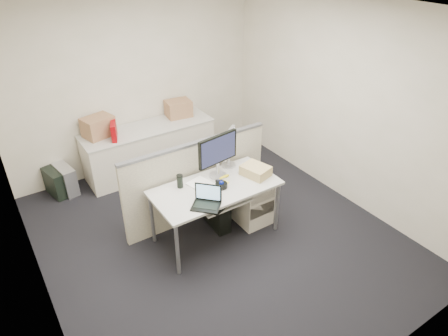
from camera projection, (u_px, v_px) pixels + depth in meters
floor at (216, 235)px, 5.06m from camera, size 4.00×4.50×0.01m
ceiling at (213, 9)px, 3.67m from camera, size 4.00×4.50×0.01m
wall_back at (135, 83)px, 5.98m from camera, size 4.00×0.02×2.70m
wall_front at (389, 263)px, 2.76m from camera, size 4.00×0.02×2.70m
wall_left at (18, 198)px, 3.42m from camera, size 0.02×4.50×2.70m
wall_right at (342, 102)px, 5.31m from camera, size 0.02×4.50×2.70m
desk at (216, 191)px, 4.72m from camera, size 1.50×0.75×0.73m
keyboard_tray at (224, 202)px, 4.61m from camera, size 0.62×0.32×0.02m
drawer_pedestal at (249, 198)px, 5.19m from camera, size 0.40×0.55×0.65m
cubicle_partition at (197, 182)px, 5.10m from camera, size 2.00×0.06×1.10m
back_counter at (150, 149)px, 6.26m from camera, size 2.00×0.60×0.72m
monitor_main at (218, 156)px, 4.74m from camera, size 0.58×0.29×0.56m
monitor_small at (229, 149)px, 4.98m from camera, size 0.43×0.39×0.48m
laptop at (206, 198)px, 4.29m from camera, size 0.37×0.37×0.23m
trackball at (221, 185)px, 4.66m from camera, size 0.18×0.18×0.05m
desk_phone at (252, 167)px, 5.01m from camera, size 0.26×0.25×0.06m
paper_stack at (201, 185)px, 4.71m from camera, size 0.30×0.35×0.01m
sticky_pad at (225, 183)px, 4.74m from camera, size 0.11×0.11×0.01m
travel_mug at (180, 182)px, 4.64m from camera, size 0.09×0.09×0.15m
banana at (224, 177)px, 4.84m from camera, size 0.16×0.06×0.04m
cellphone at (220, 182)px, 4.76m from camera, size 0.09×0.13×0.02m
manila_folders at (256, 171)px, 4.88m from camera, size 0.33×0.38×0.12m
keyboard at (222, 203)px, 4.55m from camera, size 0.46×0.31×0.02m
pc_tower_desk at (217, 213)px, 5.11m from camera, size 0.19×0.44×0.40m
pc_tower_spare_dark at (55, 183)px, 5.73m from camera, size 0.26×0.45×0.40m
pc_tower_spare_silver at (66, 179)px, 5.79m from camera, size 0.25×0.47×0.42m
cardboard_box_left at (98, 127)px, 5.75m from camera, size 0.48×0.40×0.31m
cardboard_box_right at (178, 109)px, 6.37m from camera, size 0.42×0.34×0.28m
red_binder at (114, 132)px, 5.67m from camera, size 0.17×0.29×0.27m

